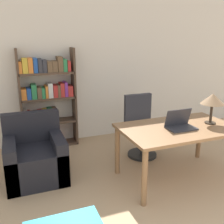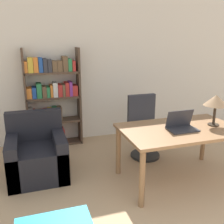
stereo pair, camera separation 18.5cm
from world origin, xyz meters
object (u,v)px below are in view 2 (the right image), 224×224
Objects in this scene: desk at (179,135)px; armchair at (37,156)px; office_chair at (144,128)px; laptop at (181,125)px; table_lamp at (216,101)px; bookshelf at (51,100)px.

armchair is at bearing 158.91° from desk.
desk is at bearing -82.78° from office_chair.
desk is 1.54× the size of office_chair.
office_chair is at bearing 96.30° from laptop.
table_lamp is (0.51, -0.03, 0.43)m from desk.
table_lamp is at bearing -55.40° from office_chair.
bookshelf is at bearing 73.22° from armchair.
table_lamp reaches higher than office_chair.
bookshelf reaches higher than laptop.
table_lamp is at bearing 1.89° from laptop.
laptop is at bearing -83.70° from office_chair.
desk is 4.14× the size of laptop.
table_lamp is 1.26m from office_chair.
armchair is 0.51× the size of bookshelf.
laptop is 0.89× the size of table_lamp.
desk is 0.15m from laptop.
bookshelf is at bearing 146.91° from office_chair.
bookshelf reaches higher than office_chair.
bookshelf is (-1.51, 1.79, 0.18)m from desk.
armchair is at bearing -106.78° from bookshelf.
laptop is at bearing -102.56° from desk.
laptop is 0.37× the size of office_chair.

